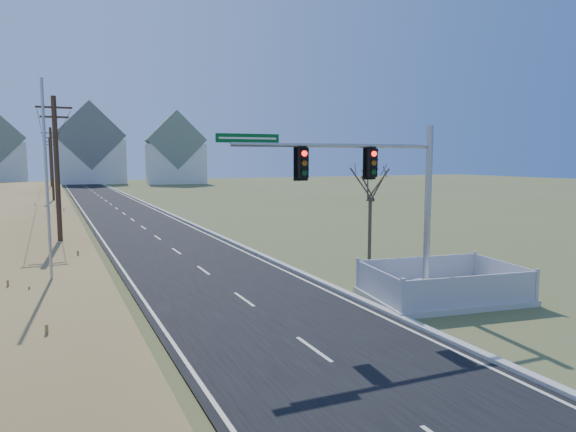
# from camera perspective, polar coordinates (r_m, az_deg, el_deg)

# --- Properties ---
(ground) EXTENTS (260.00, 260.00, 0.00)m
(ground) POSITION_cam_1_polar(r_m,az_deg,el_deg) (17.53, -0.27, -12.63)
(ground) COLOR #515A2B
(ground) RESTS_ON ground
(road) EXTENTS (8.00, 180.00, 0.06)m
(road) POSITION_cam_1_polar(r_m,az_deg,el_deg) (65.67, -18.90, 1.08)
(road) COLOR black
(road) RESTS_ON ground
(curb) EXTENTS (0.30, 180.00, 0.18)m
(curb) POSITION_cam_1_polar(r_m,az_deg,el_deg) (66.23, -15.33, 1.29)
(curb) COLOR #B2AFA8
(curb) RESTS_ON ground
(utility_pole_near) EXTENTS (1.80, 0.26, 9.00)m
(utility_pole_near) POSITION_cam_1_polar(r_m,az_deg,el_deg) (30.07, -24.25, 3.86)
(utility_pole_near) COLOR #422D1E
(utility_pole_near) RESTS_ON ground
(utility_pole_mid) EXTENTS (1.80, 0.26, 9.00)m
(utility_pole_mid) POSITION_cam_1_polar(r_m,az_deg,el_deg) (60.06, -24.73, 4.82)
(utility_pole_mid) COLOR #422D1E
(utility_pole_mid) RESTS_ON ground
(utility_pole_far) EXTENTS (1.80, 0.26, 9.00)m
(utility_pole_far) POSITION_cam_1_polar(r_m,az_deg,el_deg) (90.06, -24.89, 5.14)
(utility_pole_far) COLOR #422D1E
(utility_pole_far) RESTS_ON ground
(condo_n) EXTENTS (15.27, 10.20, 18.54)m
(condo_n) POSITION_cam_1_polar(r_m,az_deg,el_deg) (127.38, -21.20, 6.81)
(condo_n) COLOR silver
(condo_n) RESTS_ON ground
(condo_ne) EXTENTS (14.12, 10.51, 16.52)m
(condo_ne) POSITION_cam_1_polar(r_m,az_deg,el_deg) (122.07, -12.40, 6.77)
(condo_ne) COLOR silver
(condo_ne) RESTS_ON ground
(traffic_signal_mast) EXTENTS (8.78, 0.72, 6.99)m
(traffic_signal_mast) POSITION_cam_1_polar(r_m,az_deg,el_deg) (19.72, 11.04, 2.19)
(traffic_signal_mast) COLOR #9EA0A5
(traffic_signal_mast) RESTS_ON ground
(fence_enclosure) EXTENTS (6.66, 5.04, 1.39)m
(fence_enclosure) POSITION_cam_1_polar(r_m,az_deg,el_deg) (22.14, 16.78, -8.11)
(fence_enclosure) COLOR #B7B5AD
(fence_enclosure) RESTS_ON ground
(open_sign) EXTENTS (0.57, 0.10, 0.71)m
(open_sign) POSITION_cam_1_polar(r_m,az_deg,el_deg) (22.28, 14.23, -7.67)
(open_sign) COLOR white
(open_sign) RESTS_ON ground
(flagpole) EXTENTS (0.39, 0.39, 8.57)m
(flagpole) POSITION_cam_1_polar(r_m,az_deg,el_deg) (20.66, -25.04, -0.60)
(flagpole) COLOR #B7B5AD
(flagpole) RESTS_ON ground
(bare_tree) EXTENTS (2.16, 2.16, 5.74)m
(bare_tree) POSITION_cam_1_polar(r_m,az_deg,el_deg) (25.68, 9.17, 3.87)
(bare_tree) COLOR #4C3F33
(bare_tree) RESTS_ON ground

